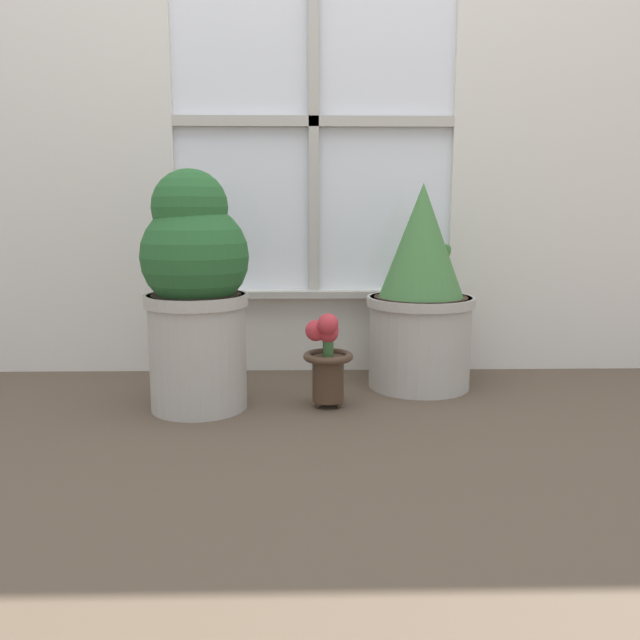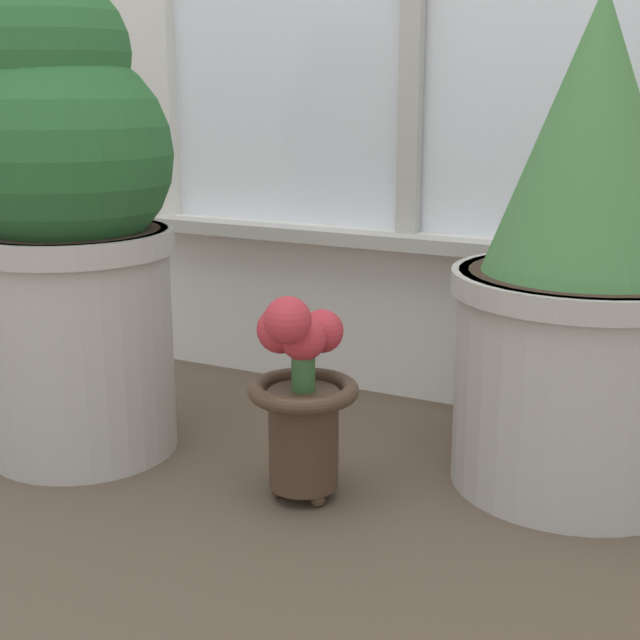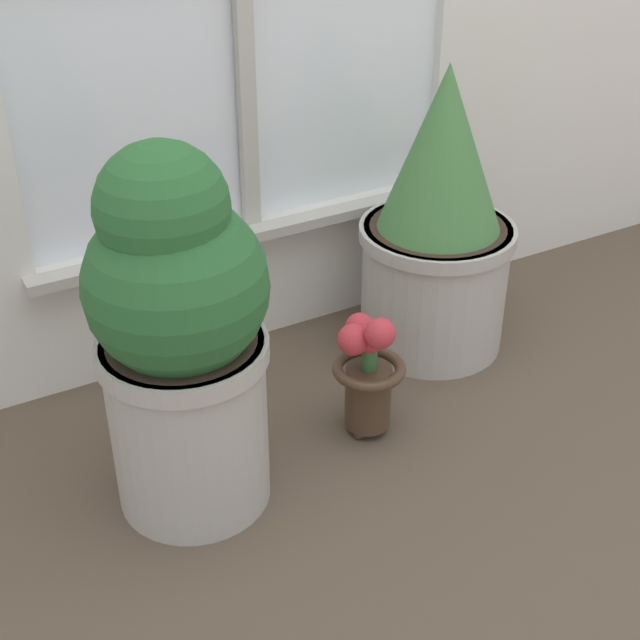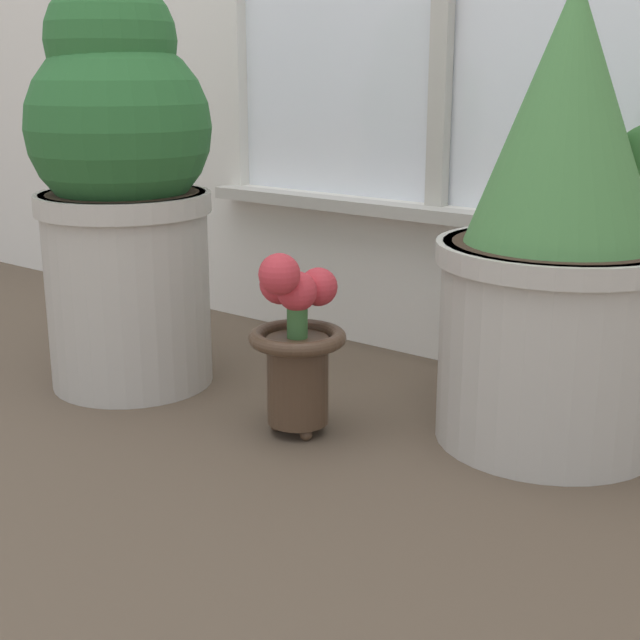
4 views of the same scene
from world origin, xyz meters
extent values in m
plane|color=brown|center=(0.00, 0.00, 0.00)|extent=(10.00, 10.00, 0.00)
cube|color=silver|center=(0.00, 0.59, 0.15)|extent=(0.98, 0.05, 0.30)
cube|color=#BCB7AD|center=(0.00, 0.55, 0.29)|extent=(1.04, 0.06, 0.02)
cylinder|color=#B7B2A8|center=(-0.35, 0.12, 0.17)|extent=(0.28, 0.28, 0.34)
cylinder|color=#B7B2A8|center=(-0.35, 0.12, 0.32)|extent=(0.30, 0.30, 0.03)
cylinder|color=#38281E|center=(-0.35, 0.12, 0.34)|extent=(0.26, 0.26, 0.01)
sphere|color=#28602D|center=(-0.35, 0.12, 0.45)|extent=(0.31, 0.31, 0.31)
sphere|color=#28602D|center=(-0.36, 0.12, 0.59)|extent=(0.22, 0.22, 0.22)
ellipsoid|color=#28602D|center=(-0.42, 0.18, 0.44)|extent=(0.17, 0.18, 0.22)
cylinder|color=#B7B2A8|center=(0.35, 0.34, 0.15)|extent=(0.33, 0.33, 0.30)
cylinder|color=#B7B2A8|center=(0.35, 0.34, 0.29)|extent=(0.35, 0.35, 0.03)
cylinder|color=#38281E|center=(0.35, 0.34, 0.30)|extent=(0.31, 0.31, 0.01)
cone|color=#477F42|center=(0.35, 0.34, 0.49)|extent=(0.28, 0.28, 0.37)
ellipsoid|color=#477F42|center=(0.39, 0.42, 0.40)|extent=(0.18, 0.11, 0.19)
sphere|color=#473323|center=(0.04, 0.16, 0.01)|extent=(0.02, 0.02, 0.02)
sphere|color=#473323|center=(0.01, 0.11, 0.01)|extent=(0.02, 0.02, 0.02)
sphere|color=#473323|center=(0.07, 0.11, 0.01)|extent=(0.02, 0.02, 0.02)
cylinder|color=#473323|center=(0.04, 0.12, 0.09)|extent=(0.09, 0.09, 0.14)
torus|color=#473323|center=(0.04, 0.12, 0.15)|extent=(0.15, 0.15, 0.02)
cylinder|color=#386633|center=(0.04, 0.12, 0.19)|extent=(0.03, 0.03, 0.07)
sphere|color=#C6333D|center=(0.04, 0.12, 0.23)|extent=(0.06, 0.06, 0.06)
sphere|color=#C6333D|center=(0.04, 0.17, 0.22)|extent=(0.06, 0.06, 0.06)
sphere|color=#C6333D|center=(0.00, 0.13, 0.23)|extent=(0.06, 0.06, 0.06)
sphere|color=#C6333D|center=(0.03, 0.09, 0.26)|extent=(0.06, 0.06, 0.06)
camera|label=1|loc=(-0.03, -1.68, 0.57)|focal=35.00mm
camera|label=2|loc=(0.57, -0.86, 0.54)|focal=50.00mm
camera|label=3|loc=(-0.76, -1.10, 1.17)|focal=50.00mm
camera|label=4|loc=(0.86, -0.87, 0.54)|focal=50.00mm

